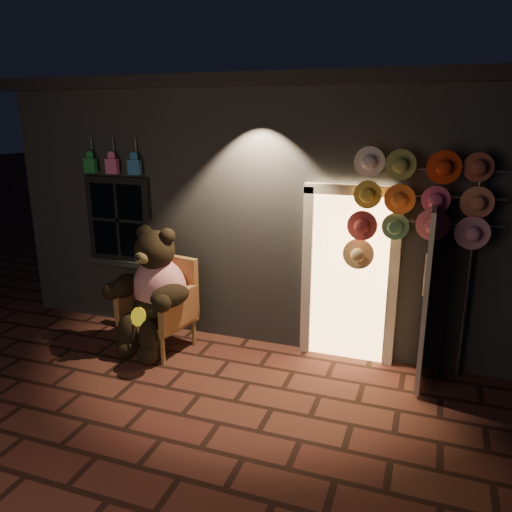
% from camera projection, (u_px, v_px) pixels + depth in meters
% --- Properties ---
extents(ground, '(60.00, 60.00, 0.00)m').
position_uv_depth(ground, '(200.00, 394.00, 5.50)').
color(ground, '#4F291E').
rests_on(ground, ground).
extents(shop_building, '(7.30, 5.95, 3.51)m').
position_uv_depth(shop_building, '(298.00, 189.00, 8.64)').
color(shop_building, slate).
rests_on(shop_building, ground).
extents(wicker_armchair, '(0.94, 0.87, 1.19)m').
position_uv_depth(wicker_armchair, '(162.00, 304.00, 6.51)').
color(wicker_armchair, olive).
rests_on(wicker_armchair, ground).
extents(teddy_bear, '(1.17, 1.00, 1.63)m').
position_uv_depth(teddy_bear, '(154.00, 291.00, 6.32)').
color(teddy_bear, '#AF1223').
rests_on(teddy_bear, ground).
extents(hat_rack, '(1.63, 0.22, 2.62)m').
position_uv_depth(hat_rack, '(416.00, 203.00, 5.43)').
color(hat_rack, '#59595E').
rests_on(hat_rack, ground).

